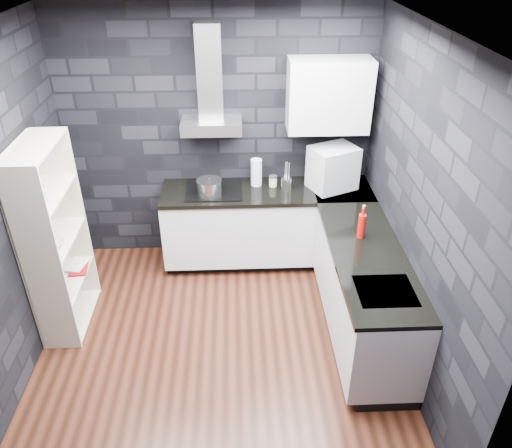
{
  "coord_description": "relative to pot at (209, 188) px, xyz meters",
  "views": [
    {
      "loc": [
        0.19,
        -3.32,
        3.31
      ],
      "look_at": [
        0.35,
        0.45,
        1.0
      ],
      "focal_mm": 35.0,
      "sensor_mm": 36.0,
      "label": 1
    }
  ],
  "objects": [
    {
      "name": "ceiling",
      "position": [
        0.09,
        -1.2,
        1.72
      ],
      "size": [
        3.2,
        3.2,
        0.0
      ],
      "primitive_type": "plane",
      "rotation": [
        3.14,
        0.0,
        0.0
      ],
      "color": "silver"
    },
    {
      "name": "utensil_crock",
      "position": [
        0.79,
        0.08,
        -0.02
      ],
      "size": [
        0.13,
        0.13,
        0.14
      ],
      "primitive_type": "cylinder",
      "rotation": [
        0.0,
        0.0,
        -0.25
      ],
      "color": "silver",
      "rests_on": "counter_back_top"
    },
    {
      "name": "hood_body",
      "position": [
        0.04,
        0.23,
        0.58
      ],
      "size": [
        0.6,
        0.34,
        0.12
      ],
      "primitive_type": "cube",
      "color": "silver",
      "rests_on": "wall_back"
    },
    {
      "name": "toekick_right",
      "position": [
        1.43,
        -1.1,
        -0.93
      ],
      "size": [
        0.5,
        1.78,
        0.1
      ],
      "primitive_type": "cube",
      "color": "black",
      "rests_on": "ground"
    },
    {
      "name": "red_bottle",
      "position": [
        1.37,
        -0.84,
        0.03
      ],
      "size": [
        0.09,
        0.09,
        0.23
      ],
      "primitive_type": "cylinder",
      "rotation": [
        0.0,
        0.0,
        0.39
      ],
      "color": "#B50C09",
      "rests_on": "counter_right_top"
    },
    {
      "name": "sink_rim",
      "position": [
        1.39,
        -1.6,
        -0.09
      ],
      "size": [
        0.44,
        0.4,
        0.01
      ],
      "primitive_type": "cube",
      "color": "silver",
      "rests_on": "counter_right_top"
    },
    {
      "name": "cooktop",
      "position": [
        0.04,
        0.1,
        -0.08
      ],
      "size": [
        0.58,
        0.5,
        0.01
      ],
      "primitive_type": "cube",
      "color": "black",
      "rests_on": "counter_back_top"
    },
    {
      "name": "fruit_bowl",
      "position": [
        -1.33,
        -0.9,
        -0.05
      ],
      "size": [
        0.3,
        0.3,
        0.06
      ],
      "primitive_type": "imported",
      "rotation": [
        0.0,
        0.0,
        -0.38
      ],
      "color": "silver",
      "rests_on": "bookshelf"
    },
    {
      "name": "bookshelf",
      "position": [
        -1.33,
        -0.79,
        -0.08
      ],
      "size": [
        0.38,
        0.82,
        1.8
      ],
      "primitive_type": "cube",
      "rotation": [
        0.0,
        0.0,
        -0.05
      ],
      "color": "beige",
      "rests_on": "ground"
    },
    {
      "name": "glass_vase",
      "position": [
        0.49,
        0.22,
        0.06
      ],
      "size": [
        0.15,
        0.15,
        0.29
      ],
      "primitive_type": "cylinder",
      "rotation": [
        0.0,
        0.0,
        0.33
      ],
      "color": "silver",
      "rests_on": "counter_back_top"
    },
    {
      "name": "wall_right",
      "position": [
        1.72,
        -1.2,
        0.37
      ],
      "size": [
        0.05,
        3.2,
        2.7
      ],
      "primitive_type": "cube",
      "color": "black",
      "rests_on": "ground"
    },
    {
      "name": "counter_corner_top",
      "position": [
        1.39,
        0.1,
        -0.1
      ],
      "size": [
        0.62,
        0.62,
        0.04
      ],
      "primitive_type": "cube",
      "color": "black",
      "rests_on": "counter_right_cab"
    },
    {
      "name": "ground",
      "position": [
        0.09,
        -1.2,
        -0.98
      ],
      "size": [
        3.2,
        3.2,
        0.0
      ],
      "primitive_type": "plane",
      "color": "#441F14"
    },
    {
      "name": "toekick_back",
      "position": [
        0.59,
        0.14,
        -0.93
      ],
      "size": [
        2.18,
        0.5,
        0.1
      ],
      "primitive_type": "cube",
      "color": "black",
      "rests_on": "ground"
    },
    {
      "name": "book_red",
      "position": [
        -1.32,
        -0.64,
        -0.41
      ],
      "size": [
        0.17,
        0.04,
        0.22
      ],
      "primitive_type": "imported",
      "rotation": [
        0.0,
        0.0,
        0.1
      ],
      "color": "maroon",
      "rests_on": "bookshelf"
    },
    {
      "name": "wall_front",
      "position": [
        0.09,
        -2.82,
        0.37
      ],
      "size": [
        3.2,
        0.05,
        2.7
      ],
      "primitive_type": "cube",
      "color": "black",
      "rests_on": "ground"
    },
    {
      "name": "wall_back",
      "position": [
        0.09,
        0.43,
        0.37
      ],
      "size": [
        3.2,
        0.05,
        2.7
      ],
      "primitive_type": "cube",
      "color": "black",
      "rests_on": "ground"
    },
    {
      "name": "counter_right_cab",
      "position": [
        1.39,
        -1.1,
        -0.5
      ],
      "size": [
        0.6,
        1.8,
        0.76
      ],
      "primitive_type": "cube",
      "color": "white",
      "rests_on": "ground"
    },
    {
      "name": "upper_cabinet",
      "position": [
        1.19,
        0.23,
        0.87
      ],
      "size": [
        0.8,
        0.35,
        0.7
      ],
      "primitive_type": "cube",
      "color": "silver",
      "rests_on": "wall_back"
    },
    {
      "name": "hood_chimney",
      "position": [
        0.04,
        0.3,
        1.09
      ],
      "size": [
        0.24,
        0.2,
        0.9
      ],
      "primitive_type": "cube",
      "color": "silver",
      "rests_on": "hood_body"
    },
    {
      "name": "pot",
      "position": [
        0.0,
        0.0,
        0.0
      ],
      "size": [
        0.31,
        0.31,
        0.14
      ],
      "primitive_type": "cylinder",
      "rotation": [
        0.0,
        0.0,
        -0.32
      ],
      "color": "silver",
      "rests_on": "cooktop"
    },
    {
      "name": "counter_back_top",
      "position": [
        0.59,
        0.09,
        -0.1
      ],
      "size": [
        2.2,
        0.62,
        0.04
      ],
      "primitive_type": "cube",
      "color": "black",
      "rests_on": "counter_back_cab"
    },
    {
      "name": "book_second",
      "position": [
        -1.35,
        -0.56,
        -0.39
      ],
      "size": [
        0.17,
        0.06,
        0.23
      ],
      "primitive_type": "imported",
      "rotation": [
        0.0,
        0.0,
        -0.25
      ],
      "color": "#B2B2B2",
      "rests_on": "bookshelf"
    },
    {
      "name": "storage_jar",
      "position": [
        0.66,
        0.18,
        -0.03
      ],
      "size": [
        0.1,
        0.1,
        0.1
      ],
      "primitive_type": "cylinder",
      "rotation": [
        0.0,
        0.0,
        -0.31
      ],
      "color": "beige",
      "rests_on": "counter_back_top"
    },
    {
      "name": "counter_back_cab",
      "position": [
        0.59,
        0.1,
        -0.5
      ],
      "size": [
        2.2,
        0.6,
        0.76
      ],
      "primitive_type": "cube",
      "color": "white",
      "rests_on": "ground"
    },
    {
      "name": "counter_right_top",
      "position": [
        1.38,
        -1.1,
        -0.1
      ],
      "size": [
        0.62,
        1.8,
        0.04
      ],
      "primitive_type": "cube",
      "color": "black",
      "rests_on": "counter_right_cab"
    },
    {
      "name": "appliance_garage",
      "position": [
        1.27,
        0.12,
        0.14
      ],
      "size": [
        0.55,
        0.5,
        0.45
      ],
      "primitive_type": "cube",
      "rotation": [
        0.0,
        0.0,
        0.43
      ],
      "color": "#B8BAC0",
      "rests_on": "counter_back_top"
    }
  ]
}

